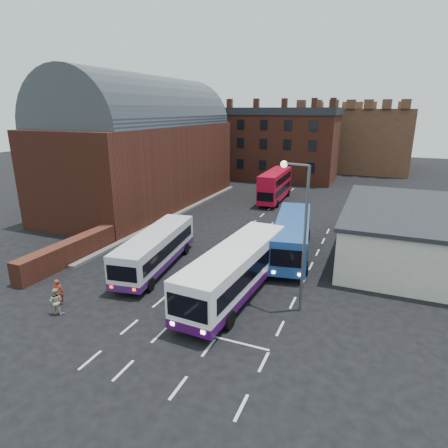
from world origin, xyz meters
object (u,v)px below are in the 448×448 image
at_px(bus_white_outbound, 156,247).
at_px(street_lamp, 300,225).
at_px(bus_white_inbound, 236,268).
at_px(bus_red_double, 275,185).
at_px(pedestrian_red, 58,292).
at_px(bus_blue, 292,234).
at_px(pedestrian_beige, 56,301).

distance_m(bus_white_outbound, street_lamp, 12.18).
distance_m(bus_white_inbound, bus_red_double, 27.45).
height_order(bus_white_outbound, pedestrian_red, bus_white_outbound).
distance_m(bus_blue, street_lamp, 9.75).
distance_m(bus_white_inbound, street_lamp, 5.43).
relative_size(bus_white_inbound, bus_blue, 1.03).
bearing_deg(bus_white_outbound, pedestrian_red, -117.70).
xyz_separation_m(street_lamp, pedestrian_beige, (-13.21, -6.20, -4.65)).
bearing_deg(pedestrian_beige, street_lamp, -173.39).
bearing_deg(bus_white_outbound, street_lamp, -18.58).
bearing_deg(bus_red_double, bus_white_inbound, 98.16).
bearing_deg(bus_blue, pedestrian_beige, 44.35).
xyz_separation_m(street_lamp, pedestrian_red, (-13.97, -5.32, -4.62)).
height_order(bus_white_outbound, pedestrian_beige, bus_white_outbound).
bearing_deg(street_lamp, pedestrian_beige, -154.86).
bearing_deg(street_lamp, bus_blue, 104.68).
distance_m(bus_white_outbound, pedestrian_beige, 8.49).
bearing_deg(bus_white_inbound, bus_red_double, -76.72).
relative_size(bus_blue, pedestrian_red, 6.87).
height_order(bus_white_inbound, street_lamp, street_lamp).
bearing_deg(bus_red_double, bus_blue, 107.69).
bearing_deg(pedestrian_red, bus_white_outbound, -152.59).
xyz_separation_m(bus_white_outbound, bus_white_inbound, (7.27, -1.76, 0.26)).
height_order(bus_white_outbound, bus_white_inbound, bus_white_inbound).
distance_m(bus_white_outbound, bus_blue, 11.30).
bearing_deg(pedestrian_beige, bus_blue, -144.66).
distance_m(bus_white_inbound, bus_blue, 8.67).
relative_size(street_lamp, pedestrian_beige, 5.43).
xyz_separation_m(bus_white_outbound, pedestrian_beige, (-1.82, -8.25, -0.86)).
bearing_deg(bus_white_outbound, bus_red_double, 75.87).
relative_size(bus_blue, street_lamp, 1.31).
xyz_separation_m(bus_red_double, street_lamp, (8.85, -27.32, 3.33)).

